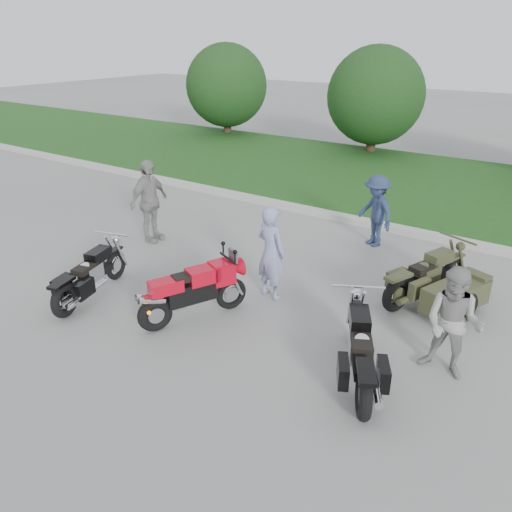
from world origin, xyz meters
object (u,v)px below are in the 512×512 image
Objects in this scene: cruiser_left at (89,278)px; person_back at (149,201)px; person_denim at (376,211)px; cruiser_sidecar at (442,289)px; sportbike_red at (192,291)px; cruiser_right at (360,354)px; person_grey at (453,324)px; person_stripe at (271,253)px.

person_back is at bearing 97.21° from cruiser_left.
cruiser_sidecar is at bearing -13.86° from person_denim.
sportbike_red is 2.04m from cruiser_left.
sportbike_red is at bearing -120.11° from cruiser_sidecar.
person_back reaches higher than cruiser_sidecar.
person_denim reaches higher than cruiser_sidecar.
cruiser_right is 6.31m from person_back.
cruiser_right is 4.95m from person_denim.
person_grey is (3.83, 0.90, 0.26)m from sportbike_red.
sportbike_red is 0.89× the size of cruiser_left.
person_grey is at bearing 13.97° from cruiser_right.
person_denim is at bearing 100.44° from sportbike_red.
sportbike_red reaches higher than cruiser_left.
person_grey is (5.81, 1.38, 0.39)m from cruiser_left.
cruiser_sidecar is 2.92m from person_denim.
cruiser_right reaches higher than cruiser_left.
cruiser_right is 0.97× the size of cruiser_sidecar.
cruiser_right is 1.18× the size of person_stripe.
person_back is (-6.88, 1.21, 0.13)m from person_grey.
cruiser_right is 2.61m from cruiser_sidecar.
person_denim is at bearing -87.32° from person_stripe.
cruiser_sidecar is at bearing 112.49° from person_grey.
cruiser_right is 1.08× the size of person_back.
cruiser_left is 6.09m from person_denim.
person_grey is 6.98m from person_back.
sportbike_red reaches higher than cruiser_sidecar.
cruiser_right reaches higher than cruiser_sidecar.
person_denim is (0.59, 3.29, -0.05)m from person_stripe.
person_stripe reaches higher than cruiser_left.
cruiser_sidecar reaches higher than cruiser_left.
sportbike_red reaches higher than cruiser_right.
person_stripe is at bearing 91.29° from sportbike_red.
person_denim reaches higher than cruiser_right.
person_stripe is at bearing 20.76° from cruiser_left.
sportbike_red is 1.57m from person_stripe.
cruiser_sidecar is 1.30× the size of person_denim.
person_back is (-1.07, 2.58, 0.52)m from cruiser_left.
sportbike_red is 0.91× the size of cruiser_right.
person_denim is at bearing 128.89° from person_grey.
person_grey reaches higher than cruiser_left.
cruiser_right is 1.25× the size of person_grey.
cruiser_right is 1.30m from person_grey.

